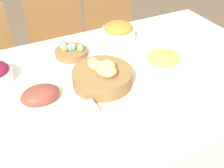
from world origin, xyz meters
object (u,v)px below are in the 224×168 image
fork (126,137)px  butter_dish (82,111)px  egg_basket (70,51)px  chair_far_center (63,51)px  ham_platter (41,96)px  dinner_plate (158,124)px  knife (187,113)px  bread_basket (102,76)px  spoon (193,111)px  carrot_bowl (118,32)px  drinking_cup (180,78)px  chair_far_right (115,39)px  pineapple_bowl (164,61)px

fork → butter_dish: size_ratio=1.61×
butter_dish → egg_basket: bearing=75.9°
chair_far_center → butter_dish: 1.09m
chair_far_center → ham_platter: chair_far_center is taller
ham_platter → dinner_plate: (0.37, -0.35, -0.02)m
knife → chair_far_center: bearing=95.9°
bread_basket → egg_basket: 0.31m
ham_platter → spoon: bearing=-33.0°
carrot_bowl → drinking_cup: bearing=-85.3°
fork → drinking_cup: drinking_cup is taller
spoon → butter_dish: butter_dish is taller
chair_far_center → knife: (0.16, -1.21, 0.30)m
fork → chair_far_right: bearing=62.9°
knife → butter_dish: bearing=151.5°
pineapple_bowl → dinner_plate: size_ratio=0.78×
chair_far_center → spoon: chair_far_center is taller
chair_far_right → bread_basket: bread_basket is taller
pineapple_bowl → carrot_bowl: carrot_bowl is taller
egg_basket → butter_dish: size_ratio=1.45×
chair_far_right → pineapple_bowl: (-0.18, -0.89, 0.34)m
egg_basket → dinner_plate: 0.66m
drinking_cup → pineapple_bowl: bearing=84.2°
carrot_bowl → fork: (-0.33, -0.69, -0.05)m
carrot_bowl → spoon: 0.70m
chair_far_center → egg_basket: 0.66m
spoon → dinner_plate: bearing=-178.2°
pineapple_bowl → drinking_cup: bearing=-95.8°
spoon → bread_basket: bearing=128.2°
ham_platter → carrot_bowl: size_ratio=1.32×
knife → butter_dish: butter_dish is taller
carrot_bowl → drinking_cup: 0.52m
chair_far_center → butter_dish: chair_far_center is taller
fork → butter_dish: 0.22m
knife → drinking_cup: 0.20m
ham_platter → fork: 0.42m
drinking_cup → knife: bearing=-116.4°
chair_far_center → egg_basket: (-0.11, -0.56, 0.33)m
bread_basket → drinking_cup: 0.35m
egg_basket → ham_platter: bearing=-129.3°
dinner_plate → fork: 0.14m
pineapple_bowl → fork: pineapple_bowl is taller
chair_far_center → dinner_plate: chair_far_center is taller
chair_far_right → bread_basket: 1.06m
chair_far_center → carrot_bowl: (0.21, -0.52, 0.35)m
pineapple_bowl → fork: (-0.39, -0.32, -0.04)m
ham_platter → drinking_cup: size_ratio=2.94×
bread_basket → chair_far_right: bearing=59.6°
bread_basket → fork: 0.35m
bread_basket → carrot_bowl: size_ratio=1.42×
knife → bread_basket: bearing=121.2°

